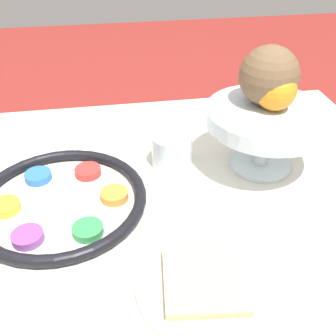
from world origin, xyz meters
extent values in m
cylinder|color=silver|center=(-0.06, 0.09, 0.76)|extent=(0.29, 0.29, 0.01)
torus|color=black|center=(-0.06, 0.09, 0.77)|extent=(0.29, 0.29, 0.02)
cylinder|color=orange|center=(0.03, 0.09, 0.77)|extent=(0.05, 0.05, 0.01)
cylinder|color=red|center=(-0.01, 0.17, 0.77)|extent=(0.05, 0.05, 0.01)
cylinder|color=#2D6BB7|center=(-0.10, 0.17, 0.77)|extent=(0.05, 0.05, 0.01)
cylinder|color=gold|center=(-0.15, 0.09, 0.77)|extent=(0.05, 0.05, 0.01)
cylinder|color=#844299|center=(-0.10, 0.01, 0.77)|extent=(0.05, 0.05, 0.01)
cylinder|color=#33934C|center=(-0.01, 0.01, 0.77)|extent=(0.05, 0.05, 0.01)
cylinder|color=silver|center=(0.32, 0.15, 0.75)|extent=(0.12, 0.12, 0.01)
cylinder|color=silver|center=(0.32, 0.15, 0.80)|extent=(0.03, 0.03, 0.09)
cylinder|color=silver|center=(0.32, 0.15, 0.86)|extent=(0.23, 0.23, 0.03)
sphere|color=orange|center=(0.33, 0.15, 0.91)|extent=(0.07, 0.07, 0.07)
sphere|color=brown|center=(0.32, 0.18, 0.93)|extent=(0.11, 0.11, 0.11)
cylinder|color=beige|center=(0.14, -0.11, 0.75)|extent=(0.19, 0.19, 0.01)
cube|color=#D1B784|center=(0.14, -0.11, 0.76)|extent=(0.12, 0.12, 0.01)
cylinder|color=silver|center=(0.15, 0.19, 0.78)|extent=(0.08, 0.08, 0.07)
cube|color=silver|center=(-0.05, 0.34, 0.75)|extent=(0.08, 0.16, 0.01)
cube|color=silver|center=(-0.02, 0.34, 0.75)|extent=(0.09, 0.15, 0.01)
camera|label=1|loc=(0.04, -0.45, 1.20)|focal=42.00mm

